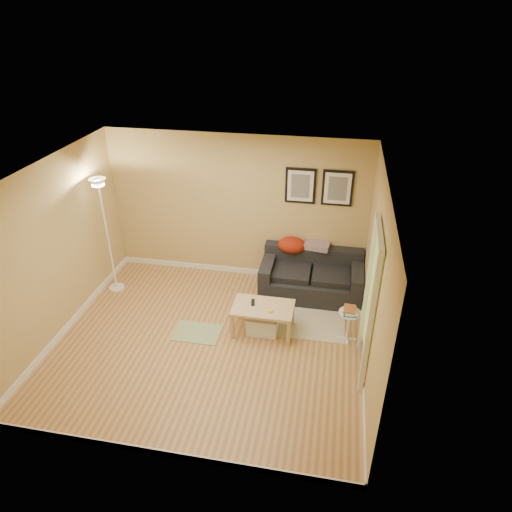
% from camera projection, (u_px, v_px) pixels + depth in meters
% --- Properties ---
extents(floor, '(4.50, 4.50, 0.00)m').
position_uv_depth(floor, '(210.00, 341.00, 6.79)').
color(floor, tan).
rests_on(floor, ground).
extents(ceiling, '(4.50, 4.50, 0.00)m').
position_uv_depth(ceiling, '(199.00, 175.00, 5.50)').
color(ceiling, white).
rests_on(ceiling, wall_back).
extents(wall_back, '(4.50, 0.00, 4.50)m').
position_uv_depth(wall_back, '(237.00, 208.00, 7.85)').
color(wall_back, tan).
rests_on(wall_back, ground).
extents(wall_front, '(4.50, 0.00, 4.50)m').
position_uv_depth(wall_front, '(147.00, 370.00, 4.44)').
color(wall_front, tan).
rests_on(wall_front, ground).
extents(wall_left, '(0.00, 4.00, 4.00)m').
position_uv_depth(wall_left, '(54.00, 252.00, 6.50)').
color(wall_left, tan).
rests_on(wall_left, ground).
extents(wall_right, '(0.00, 4.00, 4.00)m').
position_uv_depth(wall_right, '(374.00, 284.00, 5.78)').
color(wall_right, tan).
rests_on(wall_right, ground).
extents(baseboard_back, '(4.50, 0.02, 0.10)m').
position_uv_depth(baseboard_back, '(238.00, 270.00, 8.46)').
color(baseboard_back, white).
rests_on(baseboard_back, ground).
extents(baseboard_front, '(4.50, 0.02, 0.10)m').
position_uv_depth(baseboard_front, '(161.00, 453.00, 5.06)').
color(baseboard_front, white).
rests_on(baseboard_front, ground).
extents(baseboard_left, '(0.02, 4.00, 0.10)m').
position_uv_depth(baseboard_left, '(72.00, 321.00, 7.12)').
color(baseboard_left, white).
rests_on(baseboard_left, ground).
extents(baseboard_right, '(0.02, 4.00, 0.10)m').
position_uv_depth(baseboard_right, '(362.00, 358.00, 6.40)').
color(baseboard_right, white).
rests_on(baseboard_right, ground).
extents(sofa, '(1.70, 0.90, 0.75)m').
position_uv_depth(sofa, '(311.00, 275.00, 7.69)').
color(sofa, black).
rests_on(sofa, ground).
extents(red_throw, '(0.48, 0.36, 0.28)m').
position_uv_depth(red_throw, '(292.00, 245.00, 7.80)').
color(red_throw, '#9D300E').
rests_on(red_throw, sofa).
extents(plaid_throw, '(0.45, 0.32, 0.10)m').
position_uv_depth(plaid_throw, '(317.00, 246.00, 7.76)').
color(plaid_throw, tan).
rests_on(plaid_throw, sofa).
extents(framed_print_left, '(0.50, 0.04, 0.60)m').
position_uv_depth(framed_print_left, '(300.00, 186.00, 7.41)').
color(framed_print_left, black).
rests_on(framed_print_left, wall_back).
extents(framed_print_right, '(0.50, 0.04, 0.60)m').
position_uv_depth(framed_print_right, '(338.00, 188.00, 7.31)').
color(framed_print_right, black).
rests_on(framed_print_right, wall_back).
extents(area_rug, '(1.25, 0.85, 0.01)m').
position_uv_depth(area_rug, '(305.00, 322.00, 7.18)').
color(area_rug, beige).
rests_on(area_rug, ground).
extents(green_runner, '(0.70, 0.50, 0.01)m').
position_uv_depth(green_runner, '(197.00, 332.00, 6.95)').
color(green_runner, '#668C4C').
rests_on(green_runner, ground).
extents(coffee_table, '(0.92, 0.56, 0.46)m').
position_uv_depth(coffee_table, '(263.00, 319.00, 6.88)').
color(coffee_table, tan).
rests_on(coffee_table, ground).
extents(remote_control, '(0.08, 0.17, 0.02)m').
position_uv_depth(remote_control, '(253.00, 302.00, 6.85)').
color(remote_control, black).
rests_on(remote_control, coffee_table).
extents(tape_roll, '(0.07, 0.07, 0.03)m').
position_uv_depth(tape_roll, '(271.00, 311.00, 6.65)').
color(tape_roll, yellow).
rests_on(tape_roll, coffee_table).
extents(storage_bin, '(0.48, 0.35, 0.29)m').
position_uv_depth(storage_bin, '(263.00, 324.00, 6.91)').
color(storage_bin, white).
rests_on(storage_bin, ground).
extents(side_table, '(0.33, 0.33, 0.50)m').
position_uv_depth(side_table, '(348.00, 326.00, 6.70)').
color(side_table, white).
rests_on(side_table, ground).
extents(book_stack, '(0.23, 0.28, 0.08)m').
position_uv_depth(book_stack, '(350.00, 310.00, 6.55)').
color(book_stack, '#305E92').
rests_on(book_stack, side_table).
extents(floor_lamp, '(0.27, 0.27, 2.05)m').
position_uv_depth(floor_lamp, '(108.00, 240.00, 7.54)').
color(floor_lamp, white).
rests_on(floor_lamp, ground).
extents(doorway, '(0.12, 1.01, 2.13)m').
position_uv_depth(doorway, '(368.00, 307.00, 5.80)').
color(doorway, white).
rests_on(doorway, ground).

